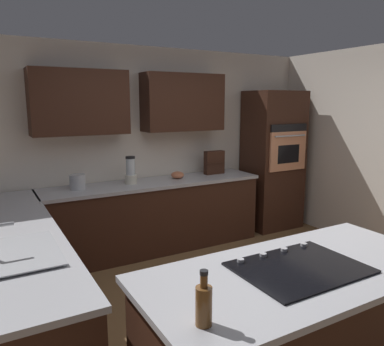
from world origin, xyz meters
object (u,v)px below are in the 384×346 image
at_px(wall_oven, 273,160).
at_px(spice_rack, 214,162).
at_px(kettle, 77,182).
at_px(oil_bottle, 204,304).
at_px(sink_unit, 20,252).
at_px(cooktop, 299,267).
at_px(blender, 131,172).
at_px(mixing_bowl, 178,175).

xyz_separation_m(wall_oven, spice_rack, (1.00, -0.08, 0.03)).
xyz_separation_m(kettle, oil_bottle, (0.14, 3.04, 0.02)).
distance_m(sink_unit, kettle, 1.93).
height_order(sink_unit, cooktop, sink_unit).
relative_size(sink_unit, blender, 2.06).
bearing_deg(oil_bottle, cooktop, -164.50).
relative_size(kettle, oil_bottle, 0.68).
relative_size(wall_oven, oil_bottle, 7.82).
bearing_deg(blender, kettle, 0.00).
bearing_deg(sink_unit, mixing_bowl, -139.72).
relative_size(spice_rack, kettle, 1.82).
xyz_separation_m(sink_unit, mixing_bowl, (-2.08, -1.76, 0.03)).
relative_size(sink_unit, cooktop, 0.92).
relative_size(blender, oil_bottle, 1.29).
bearing_deg(sink_unit, wall_oven, -154.99).
relative_size(mixing_bowl, oil_bottle, 0.65).
distance_m(wall_oven, blender, 2.25).
height_order(spice_rack, oil_bottle, spice_rack).
xyz_separation_m(wall_oven, kettle, (2.90, -0.05, -0.04)).
bearing_deg(kettle, wall_oven, 179.10).
relative_size(sink_unit, oil_bottle, 2.66).
height_order(mixing_bowl, kettle, kettle).
xyz_separation_m(sink_unit, kettle, (-0.78, -1.76, 0.07)).
distance_m(sink_unit, spice_rack, 3.23).
bearing_deg(cooktop, sink_unit, -36.13).
height_order(blender, oil_bottle, blender).
height_order(blender, kettle, blender).
relative_size(cooktop, oil_bottle, 2.89).
bearing_deg(mixing_bowl, oil_bottle, 64.72).
xyz_separation_m(mixing_bowl, oil_bottle, (1.44, 3.04, 0.06)).
bearing_deg(sink_unit, oil_bottle, 116.52).
height_order(wall_oven, oil_bottle, wall_oven).
relative_size(spice_rack, oil_bottle, 1.24).
distance_m(blender, mixing_bowl, 0.66).
height_order(kettle, oil_bottle, oil_bottle).
bearing_deg(spice_rack, wall_oven, 175.19).
relative_size(cooktop, kettle, 4.25).
xyz_separation_m(mixing_bowl, spice_rack, (-0.60, -0.04, 0.12)).
height_order(wall_oven, mixing_bowl, wall_oven).
relative_size(mixing_bowl, kettle, 0.95).
distance_m(blender, oil_bottle, 3.15).
bearing_deg(wall_oven, mixing_bowl, -1.63).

